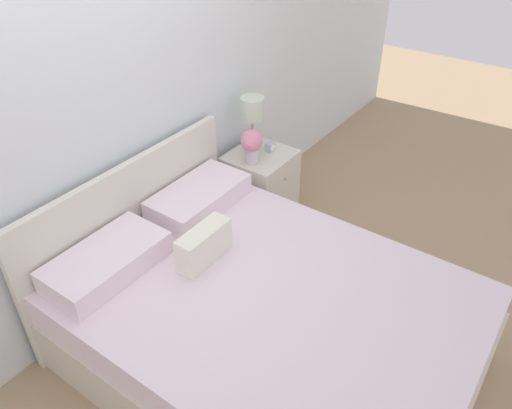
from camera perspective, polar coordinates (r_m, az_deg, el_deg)
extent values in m
plane|color=tan|center=(3.63, -12.97, -8.81)|extent=(12.00, 12.00, 0.00)
cube|color=white|center=(2.96, -17.23, 10.29)|extent=(8.00, 0.06, 2.60)
cube|color=beige|center=(2.99, 1.53, -15.07)|extent=(1.62, 2.17, 0.35)
cube|color=white|center=(2.78, 1.62, -11.44)|extent=(1.59, 2.13, 0.20)
cube|color=silver|center=(3.31, -13.77, -2.91)|extent=(1.66, 0.05, 0.97)
cube|color=white|center=(2.90, -16.70, -6.25)|extent=(0.68, 0.36, 0.14)
cube|color=white|center=(3.30, -6.54, 0.86)|extent=(0.68, 0.36, 0.14)
cube|color=white|center=(2.85, -5.96, -4.63)|extent=(0.36, 0.12, 0.21)
cube|color=silver|center=(3.94, 0.48, 1.89)|extent=(0.47, 0.45, 0.61)
sphere|color=#B2AD93|center=(3.74, 3.41, 2.93)|extent=(0.02, 0.02, 0.02)
cylinder|color=beige|center=(3.85, -0.40, 7.05)|extent=(0.10, 0.10, 0.08)
cylinder|color=#B7B29E|center=(3.79, -0.41, 8.69)|extent=(0.02, 0.02, 0.16)
cylinder|color=silver|center=(3.72, -0.42, 10.94)|extent=(0.18, 0.18, 0.17)
cylinder|color=silver|center=(3.65, -0.49, 5.64)|extent=(0.09, 0.09, 0.12)
sphere|color=pink|center=(3.59, -0.50, 7.29)|extent=(0.16, 0.16, 0.16)
sphere|color=#609356|center=(3.64, -0.12, 6.98)|extent=(0.07, 0.07, 0.07)
cube|color=silver|center=(3.81, 1.61, 6.59)|extent=(0.07, 0.05, 0.07)
cylinder|color=white|center=(3.80, 1.95, 6.48)|extent=(0.05, 0.00, 0.05)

